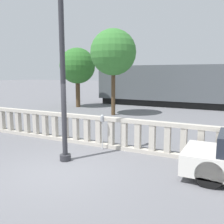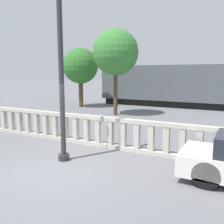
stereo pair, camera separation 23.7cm
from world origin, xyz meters
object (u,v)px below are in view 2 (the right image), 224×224
Objects in this scene: parking_meter at (101,123)px; tree_right at (116,53)px; lamppost at (61,53)px; tree_left at (80,66)px.

tree_right is at bearing 113.43° from parking_meter.
lamppost is at bearing -73.46° from tree_right.
tree_left is (-7.58, 9.51, 2.38)m from parking_meter.
tree_left reaches higher than parking_meter.
tree_right is at bearing 106.54° from lamppost.
tree_right is (4.48, -2.34, 0.76)m from tree_left.
tree_right is (-3.10, 7.16, 3.14)m from parking_meter.
tree_left is at bearing 128.58° from parking_meter.
tree_right is at bearing -27.60° from tree_left.
parking_meter is 12.39m from tree_left.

